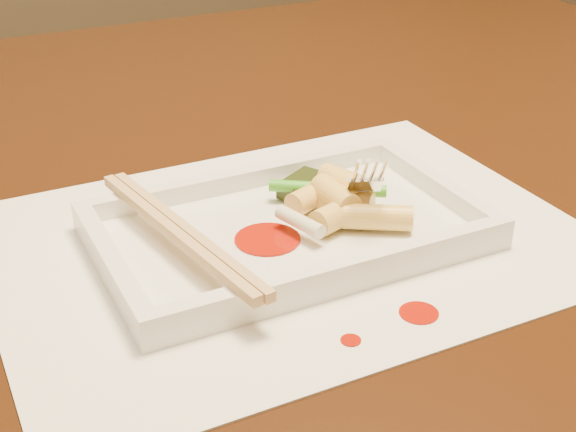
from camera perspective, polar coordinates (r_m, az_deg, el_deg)
name	(u,v)px	position (r m, az deg, el deg)	size (l,w,h in m)	color
table	(182,263)	(0.73, -7.52, -3.33)	(1.40, 0.90, 0.75)	black
placemat	(288,240)	(0.56, 0.00, -1.70)	(0.40, 0.30, 0.00)	white
sauce_splatter_a	(419,313)	(0.49, 9.29, -6.81)	(0.02, 0.02, 0.00)	#A41304
sauce_splatter_b	(351,340)	(0.46, 4.49, -8.80)	(0.01, 0.01, 0.00)	#A41304
plate_base	(288,234)	(0.56, 0.00, -1.27)	(0.26, 0.16, 0.01)	white
plate_rim_far	(245,178)	(0.61, -3.11, 2.70)	(0.26, 0.01, 0.01)	white
plate_rim_near	(342,271)	(0.49, 3.84, -3.95)	(0.26, 0.01, 0.01)	white
plate_rim_left	(111,262)	(0.51, -12.48, -3.22)	(0.01, 0.14, 0.01)	white
plate_rim_right	(436,185)	(0.61, 10.50, 2.22)	(0.01, 0.14, 0.01)	white
veg_piece	(306,186)	(0.60, 1.30, 2.13)	(0.04, 0.03, 0.01)	black
scallion_white	(300,222)	(0.54, 0.86, -0.40)	(0.01, 0.01, 0.04)	#EAEACC
scallion_green	(328,188)	(0.58, 2.83, 1.97)	(0.01, 0.01, 0.09)	#2E9017
chopstick_a	(174,233)	(0.52, -8.14, -1.19)	(0.01, 0.19, 0.01)	tan
chopstick_b	(185,230)	(0.52, -7.31, -0.99)	(0.01, 0.19, 0.01)	tan
fork	(366,103)	(0.57, 5.57, 7.97)	(0.09, 0.10, 0.14)	silver
sauce_blob_0	(267,239)	(0.54, -1.47, -1.66)	(0.04, 0.04, 0.00)	#A41304
rice_cake_0	(317,194)	(0.58, 2.08, 1.60)	(0.02, 0.02, 0.05)	#FADE75
rice_cake_1	(378,217)	(0.55, 6.39, -0.09)	(0.02, 0.02, 0.05)	#FADE75
rice_cake_2	(345,182)	(0.58, 4.08, 2.40)	(0.02, 0.02, 0.04)	#FADE75
rice_cake_3	(339,214)	(0.55, 3.64, 0.12)	(0.02, 0.02, 0.04)	#FADE75
rice_cake_4	(346,201)	(0.57, 4.14, 1.09)	(0.02, 0.02, 0.04)	#FADE75
rice_cake_5	(335,196)	(0.56, 3.37, 1.42)	(0.02, 0.02, 0.04)	#FADE75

